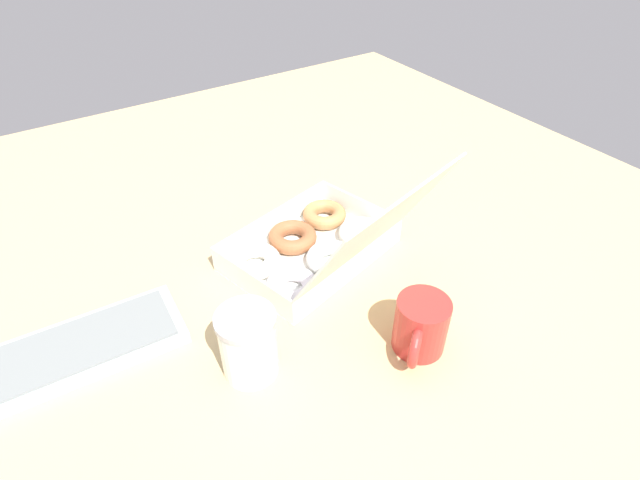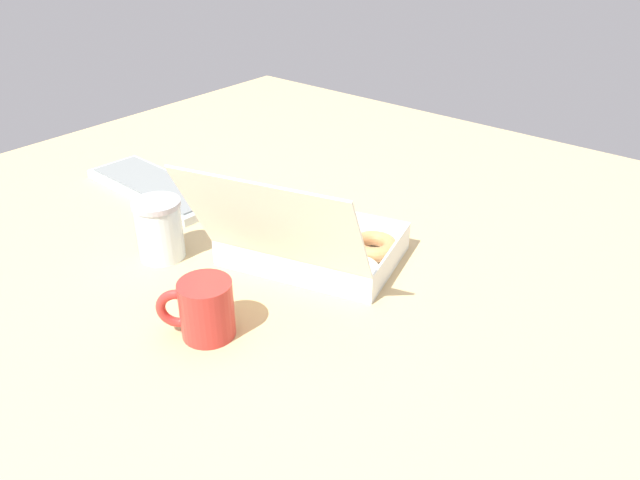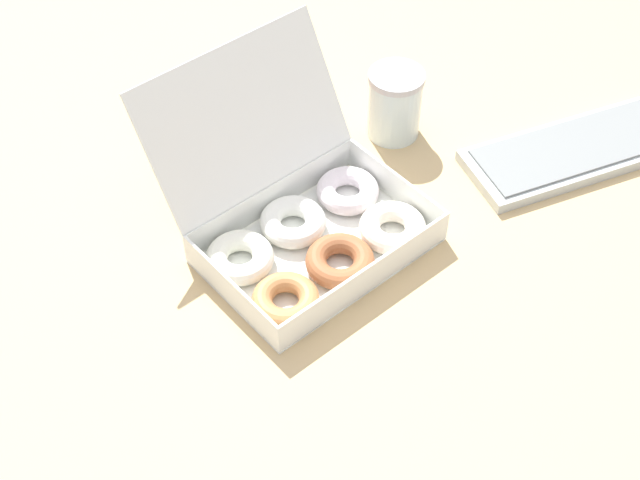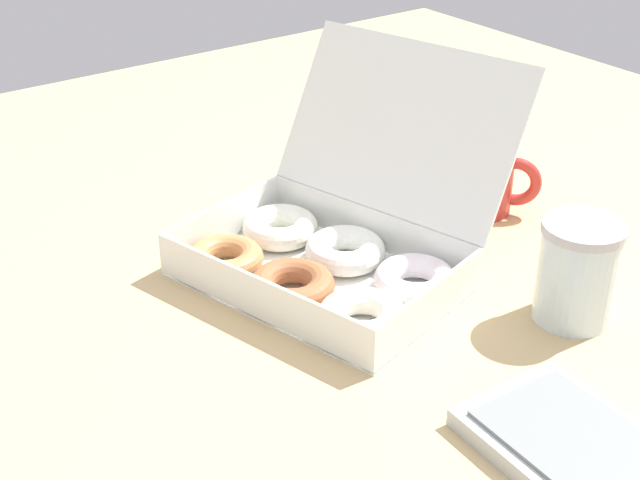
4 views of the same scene
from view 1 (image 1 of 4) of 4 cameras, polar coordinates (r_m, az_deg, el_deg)
The scene contains 5 objects.
ground_plane at distance 93.47cm, azimuth -3.35°, elevation -4.01°, with size 180.00×180.00×2.00cm, color tan.
donut_box at distance 93.25cm, azimuth -0.38°, elevation -0.69°, with size 37.33×37.61×23.42cm.
keyboard at distance 87.33cm, azimuth -27.77°, elevation -11.74°, with size 38.05×14.91×2.20cm.
coffee_mug at distance 78.27cm, azimuth 11.41°, elevation -9.61°, with size 10.66×9.45×9.24cm.
glass_jar at distance 73.98cm, azimuth -8.20°, elevation -11.66°, with size 8.67×8.67×11.34cm.
Camera 1 is at (33.11, 60.52, 62.06)cm, focal length 28.00 mm.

